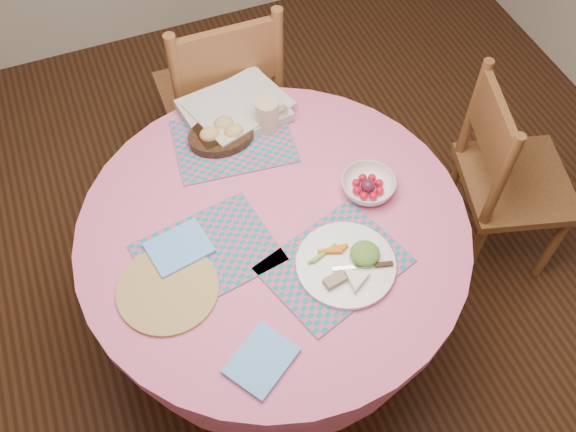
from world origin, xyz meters
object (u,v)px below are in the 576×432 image
at_px(dining_table, 274,259).
at_px(wicker_trivet, 168,289).
at_px(bread_bowl, 222,134).
at_px(chair_right, 506,177).
at_px(latte_mug, 268,115).
at_px(chair_back, 223,98).
at_px(fruit_bowl, 368,186).
at_px(dinner_plate, 349,264).

height_order(dining_table, wicker_trivet, wicker_trivet).
distance_m(wicker_trivet, bread_bowl, 0.60).
relative_size(chair_right, latte_mug, 7.66).
bearing_deg(chair_back, fruit_bowl, 107.81).
relative_size(dining_table, dinner_plate, 4.14).
xyz_separation_m(dining_table, dinner_plate, (0.16, -0.22, 0.22)).
bearing_deg(dining_table, chair_right, 3.42).
height_order(bread_bowl, fruit_bowl, bread_bowl).
xyz_separation_m(wicker_trivet, fruit_bowl, (0.70, 0.11, 0.02)).
xyz_separation_m(dinner_plate, bread_bowl, (-0.19, 0.62, 0.01)).
relative_size(wicker_trivet, fruit_bowl, 1.30).
xyz_separation_m(chair_right, bread_bowl, (-1.01, 0.34, 0.30)).
bearing_deg(wicker_trivet, fruit_bowl, 9.23).
bearing_deg(fruit_bowl, dining_table, -177.25).
bearing_deg(wicker_trivet, dining_table, 14.92).
height_order(chair_right, wicker_trivet, chair_right).
bearing_deg(chair_right, dinner_plate, 124.63).
bearing_deg(dinner_plate, bread_bowl, 106.95).
bearing_deg(chair_back, dining_table, 84.60).
xyz_separation_m(wicker_trivet, bread_bowl, (0.33, 0.50, 0.03)).
xyz_separation_m(chair_back, bread_bowl, (-0.12, -0.42, 0.25)).
xyz_separation_m(dinner_plate, latte_mug, (-0.02, 0.62, 0.05)).
xyz_separation_m(chair_right, fruit_bowl, (-0.64, -0.04, 0.30)).
relative_size(latte_mug, fruit_bowl, 0.52).
height_order(dining_table, chair_right, chair_right).
relative_size(dinner_plate, latte_mug, 2.50).
xyz_separation_m(dining_table, chair_back, (0.09, 0.82, -0.03)).
bearing_deg(fruit_bowl, latte_mug, 117.96).
height_order(chair_back, latte_mug, chair_back).
bearing_deg(fruit_bowl, bread_bowl, 133.68).
distance_m(bread_bowl, fruit_bowl, 0.53).
height_order(wicker_trivet, bread_bowl, bread_bowl).
bearing_deg(wicker_trivet, latte_mug, 44.63).
xyz_separation_m(dining_table, fruit_bowl, (0.33, 0.02, 0.22)).
bearing_deg(dinner_plate, latte_mug, 92.16).
bearing_deg(latte_mug, bread_bowl, 177.96).
distance_m(wicker_trivet, latte_mug, 0.70).
height_order(chair_right, bread_bowl, chair_right).
relative_size(dining_table, wicker_trivet, 4.13).
bearing_deg(latte_mug, chair_right, -21.78).
bearing_deg(chair_right, chair_back, 65.35).
xyz_separation_m(dining_table, latte_mug, (0.13, 0.40, 0.26)).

